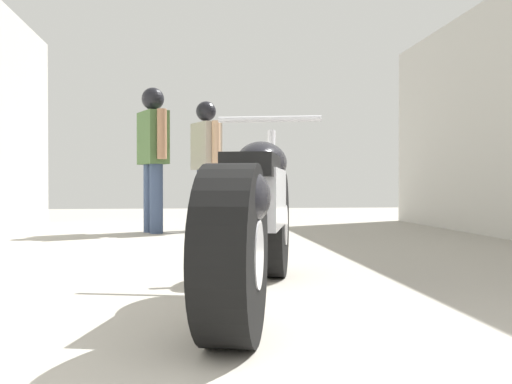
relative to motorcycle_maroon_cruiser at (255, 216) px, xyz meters
name	(u,v)px	position (x,y,z in m)	size (l,w,h in m)	color
ground_plane	(266,259)	(0.26, 1.56, -0.42)	(18.98, 18.98, 0.00)	#9E998E
motorcycle_maroon_cruiser	(255,216)	(0.00, 0.00, 0.00)	(0.80, 2.12, 1.00)	black
mechanic_in_blue	(206,153)	(-0.14, 4.29, 0.56)	(0.39, 0.62, 1.64)	#2D3851
mechanic_with_helmet	(153,146)	(-0.79, 4.07, 0.63)	(0.42, 0.67, 1.76)	#384766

